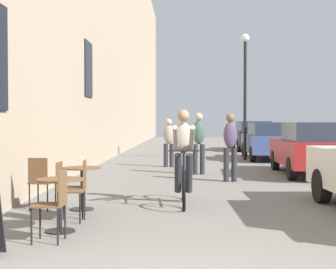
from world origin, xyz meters
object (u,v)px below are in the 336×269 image
pedestrian_far (169,140)px  parked_car_second (312,148)px  cafe_chair_near_toward_wall (66,187)px  parked_car_fourth (252,135)px  pedestrian_near (230,143)px  cafe_table_near (60,193)px  street_lamp (245,80)px  cafe_table_mid (82,179)px  cafe_chair_mid_toward_wall (41,180)px  pedestrian_mid (199,140)px  cafe_chair_mid_toward_street (78,184)px  cyclist_on_bicycle (184,159)px  cafe_chair_near_toward_street (55,200)px  parked_car_third (269,140)px

pedestrian_far → parked_car_second: (4.07, -2.35, -0.13)m
cafe_chair_near_toward_wall → parked_car_fourth: parked_car_fourth is taller
pedestrian_near → cafe_table_near: bearing=-116.6°
pedestrian_near → parked_car_fourth: size_ratio=0.40×
street_lamp → parked_car_fourth: (1.17, 6.52, -2.32)m
parked_car_second → street_lamp: bearing=102.5°
cafe_table_mid → pedestrian_far: 7.98m
cafe_table_mid → pedestrian_far: (1.23, 7.88, 0.37)m
cafe_chair_near_toward_wall → cafe_chair_mid_toward_wall: size_ratio=1.00×
cafe_table_near → cafe_chair_mid_toward_wall: size_ratio=0.81×
cafe_chair_near_toward_wall → parked_car_second: size_ratio=0.21×
cafe_chair_near_toward_wall → street_lamp: bearing=70.9°
cafe_table_near → cafe_table_mid: 1.66m
cafe_table_mid → pedestrian_mid: size_ratio=0.41×
cafe_chair_mid_toward_street → cyclist_on_bicycle: (1.64, 1.30, 0.29)m
cafe_chair_near_toward_street → cafe_table_mid: size_ratio=1.24×
pedestrian_near → parked_car_third: pedestrian_near is taller
parked_car_third → parked_car_fourth: bearing=88.1°
cafe_table_near → cafe_chair_mid_toward_wall: 1.74m
street_lamp → parked_car_fourth: bearing=79.8°
cafe_chair_mid_toward_wall → pedestrian_far: (1.91, 7.95, 0.38)m
cafe_table_mid → cafe_chair_mid_toward_wall: 0.69m
cafe_chair_near_toward_street → pedestrian_far: size_ratio=0.56×
pedestrian_far → street_lamp: 4.73m
cafe_chair_mid_toward_wall → pedestrian_far: pedestrian_far is taller
pedestrian_mid → parked_car_fourth: (3.13, 11.79, -0.19)m
parked_car_third → cafe_chair_mid_toward_street: bearing=-112.9°
cafe_table_mid → street_lamp: bearing=69.4°
cyclist_on_bicycle → parked_car_second: size_ratio=0.42×
cafe_chair_near_toward_street → cafe_chair_near_toward_wall: size_ratio=1.00×
cafe_chair_near_toward_wall → cafe_table_mid: 1.00m
pedestrian_far → parked_car_third: 5.05m
cafe_chair_near_toward_street → cafe_chair_mid_toward_street: 1.57m
pedestrian_far → parked_car_fourth: size_ratio=0.37×
cafe_chair_near_toward_wall → pedestrian_mid: 6.99m
cafe_chair_mid_toward_street → parked_car_fourth: parked_car_fourth is taller
parked_car_third → pedestrian_far: bearing=-139.5°
parked_car_fourth → pedestrian_mid: bearing=-104.9°
cafe_table_near → cyclist_on_bicycle: (1.67, 2.31, 0.29)m
cafe_chair_mid_toward_wall → parked_car_fourth: parked_car_fourth is taller
pedestrian_near → parked_car_second: bearing=32.6°
parked_car_third → parked_car_fourth: 6.27m
pedestrian_far → pedestrian_mid: bearing=-67.7°
cafe_table_near → street_lamp: bearing=72.1°
parked_car_third → parked_car_fourth: (0.21, 6.26, 0.03)m
cafe_chair_near_toward_wall → parked_car_third: 13.18m
cafe_table_mid → pedestrian_mid: 6.04m
pedestrian_near → pedestrian_mid: bearing=113.9°
cyclist_on_bicycle → parked_car_third: 11.03m
pedestrian_near → parked_car_fourth: bearing=79.9°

